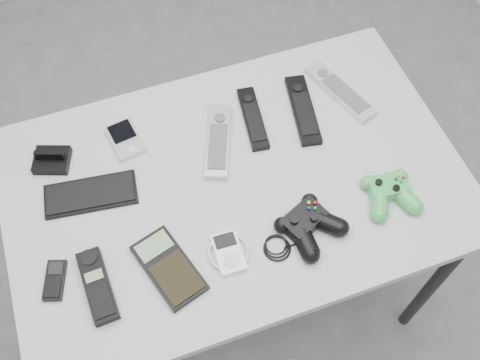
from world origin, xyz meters
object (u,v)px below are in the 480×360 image
object	(u,v)px
desk	(235,194)
mobile_phone	(55,280)
remote_black_a	(253,118)
remote_black_b	(303,109)
pda	(125,139)
remote_silver_a	(218,141)
remote_silver_b	(340,91)
calculator	(169,267)
cordless_handset	(97,286)
controller_black	(308,224)
controller_green	(390,191)
mp3_player	(229,252)
pda_keyboard	(91,194)

from	to	relation	value
desk	mobile_phone	xyz separation A→B (m)	(-0.48, -0.11, 0.08)
remote_black_a	remote_black_b	bearing A→B (deg)	-0.08
pda	remote_silver_a	bearing A→B (deg)	-30.25
pda	remote_silver_b	xyz separation A→B (m)	(0.60, -0.04, 0.00)
remote_black_a	mobile_phone	xyz separation A→B (m)	(-0.58, -0.28, -0.00)
mobile_phone	calculator	bearing A→B (deg)	5.18
remote_silver_a	cordless_handset	bearing A→B (deg)	-121.56
remote_black_a	remote_silver_b	world-z (taller)	remote_silver_b
pda	mobile_phone	xyz separation A→B (m)	(-0.24, -0.33, -0.00)
controller_black	remote_black_a	bearing A→B (deg)	68.96
remote_silver_a	calculator	xyz separation A→B (m)	(-0.22, -0.30, -0.00)
remote_silver_a	remote_black_a	xyz separation A→B (m)	(0.11, 0.04, -0.00)
pda	calculator	size ratio (longest dim) A/B	0.60
remote_black_b	remote_silver_a	bearing A→B (deg)	-164.42
remote_silver_b	controller_black	distance (m)	0.43
remote_silver_a	controller_black	bearing A→B (deg)	-46.34
mobile_phone	calculator	xyz separation A→B (m)	(0.25, -0.06, 0.00)
controller_green	pda	bearing A→B (deg)	153.05
controller_black	remote_silver_b	bearing A→B (deg)	32.07
remote_black_a	mobile_phone	world-z (taller)	remote_black_a
cordless_handset	mp3_player	bearing A→B (deg)	-6.64
remote_silver_a	remote_silver_b	xyz separation A→B (m)	(0.37, 0.05, -0.00)
remote_silver_a	calculator	distance (m)	0.37
remote_black_a	controller_black	size ratio (longest dim) A/B	0.83
pda_keyboard	mobile_phone	world-z (taller)	mobile_phone
remote_silver_a	remote_silver_b	size ratio (longest dim) A/B	0.96
remote_silver_a	calculator	size ratio (longest dim) A/B	1.18
pda_keyboard	remote_silver_a	xyz separation A→B (m)	(0.35, 0.04, 0.01)
remote_black_b	controller_green	xyz separation A→B (m)	(0.10, -0.31, 0.01)
pda_keyboard	remote_black_b	world-z (taller)	remote_black_b
remote_silver_b	controller_black	size ratio (longest dim) A/B	0.96
pda_keyboard	calculator	distance (m)	0.28
remote_silver_a	controller_green	bearing A→B (deg)	-18.28
pda	controller_green	xyz separation A→B (m)	(0.58, -0.38, 0.01)
mp3_player	controller_black	size ratio (longest dim) A/B	0.42
controller_green	mobile_phone	bearing A→B (deg)	-177.19
remote_black_b	controller_black	bearing A→B (deg)	-100.59
pda_keyboard	remote_black_b	size ratio (longest dim) A/B	0.99
pda	controller_black	world-z (taller)	controller_black
cordless_handset	mp3_player	size ratio (longest dim) A/B	1.71
mobile_phone	controller_green	bearing A→B (deg)	14.28
remote_silver_b	cordless_handset	bearing A→B (deg)	-174.87
pda	mp3_player	size ratio (longest dim) A/B	1.12
desk	controller_green	world-z (taller)	controller_green
remote_black_a	remote_black_b	xyz separation A→B (m)	(0.14, -0.02, 0.00)
remote_silver_a	cordless_handset	distance (m)	0.48
remote_silver_a	pda	bearing A→B (deg)	-179.68
desk	controller_green	distance (m)	0.39
pda	controller_black	bearing A→B (deg)	-57.23
desk	mobile_phone	size ratio (longest dim) A/B	12.02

